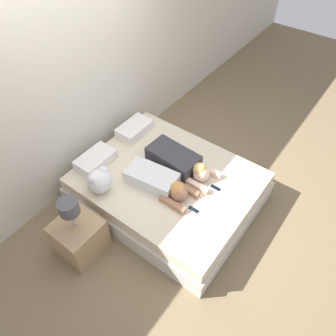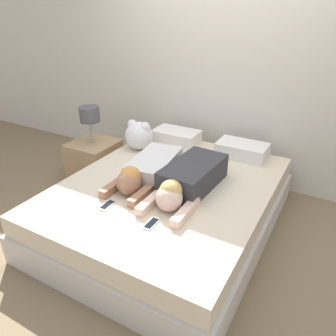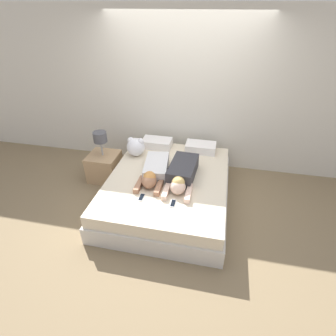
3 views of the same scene
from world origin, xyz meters
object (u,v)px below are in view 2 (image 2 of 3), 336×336
(pillow_head_right, at_px, (242,150))
(nightstand, at_px, (94,158))
(person_right, at_px, (187,180))
(bed, at_px, (168,205))
(plush_toy, at_px, (139,135))
(person_left, at_px, (147,170))
(cell_phone_left, at_px, (107,205))
(pillow_head_left, at_px, (176,136))
(cell_phone_right, at_px, (151,224))

(pillow_head_right, height_order, nightstand, nightstand)
(pillow_head_right, bearing_deg, person_right, -100.85)
(person_right, distance_m, nightstand, 1.48)
(bed, distance_m, plush_toy, 0.91)
(person_left, height_order, nightstand, nightstand)
(person_left, relative_size, cell_phone_left, 5.86)
(bed, xyz_separation_m, person_right, (0.21, -0.04, 0.33))
(person_right, bearing_deg, pillow_head_right, 79.15)
(cell_phone_left, bearing_deg, pillow_head_right, 66.32)
(bed, height_order, nightstand, nightstand)
(cell_phone_left, bearing_deg, nightstand, 135.85)
(pillow_head_left, xyz_separation_m, pillow_head_right, (0.76, 0.00, 0.00))
(person_right, xyz_separation_m, cell_phone_right, (-0.02, -0.53, -0.10))
(pillow_head_left, distance_m, cell_phone_left, 1.41)
(person_right, distance_m, plush_toy, 1.02)
(bed, xyz_separation_m, cell_phone_left, (-0.24, -0.54, 0.23))
(person_right, height_order, cell_phone_left, person_right)
(cell_phone_right, bearing_deg, cell_phone_left, 175.61)
(person_right, relative_size, plush_toy, 3.06)
(pillow_head_right, relative_size, cell_phone_left, 3.21)
(bed, xyz_separation_m, nightstand, (-1.18, 0.38, 0.05))
(person_right, height_order, cell_phone_right, person_right)
(person_right, relative_size, nightstand, 1.10)
(person_left, xyz_separation_m, plush_toy, (-0.45, 0.55, 0.07))
(pillow_head_left, relative_size, person_left, 0.55)
(bed, xyz_separation_m, person_left, (-0.20, -0.03, 0.32))
(plush_toy, bearing_deg, person_left, -50.64)
(bed, relative_size, pillow_head_right, 4.31)
(person_left, relative_size, plush_toy, 2.93)
(person_left, height_order, person_right, person_right)
(person_left, height_order, plush_toy, plush_toy)
(cell_phone_left, xyz_separation_m, nightstand, (-0.95, 0.92, -0.19))
(person_left, bearing_deg, nightstand, 157.43)
(pillow_head_left, height_order, cell_phone_left, pillow_head_left)
(bed, relative_size, person_right, 2.26)
(cell_phone_left, bearing_deg, cell_phone_right, -4.39)
(cell_phone_right, relative_size, plush_toy, 0.50)
(cell_phone_right, distance_m, nightstand, 1.68)
(cell_phone_right, xyz_separation_m, plush_toy, (-0.83, 1.09, 0.15))
(person_left, relative_size, person_right, 0.96)
(pillow_head_right, height_order, cell_phone_left, pillow_head_right)
(cell_phone_left, relative_size, plush_toy, 0.50)
(person_right, bearing_deg, plush_toy, 146.92)
(cell_phone_right, bearing_deg, pillow_head_left, 111.52)
(pillow_head_left, relative_size, plush_toy, 1.60)
(nightstand, bearing_deg, plush_toy, 14.26)
(person_left, bearing_deg, pillow_head_left, 101.57)
(pillow_head_left, distance_m, plush_toy, 0.45)
(pillow_head_right, xyz_separation_m, person_right, (-0.17, -0.90, 0.04))
(plush_toy, bearing_deg, nightstand, -165.74)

